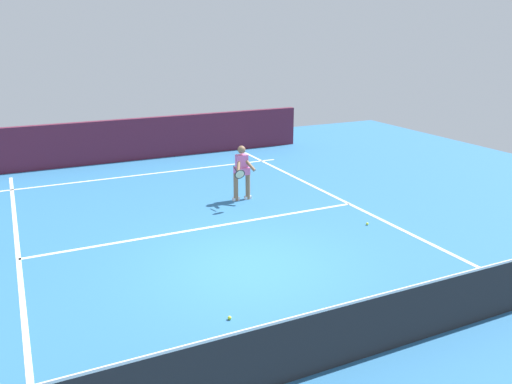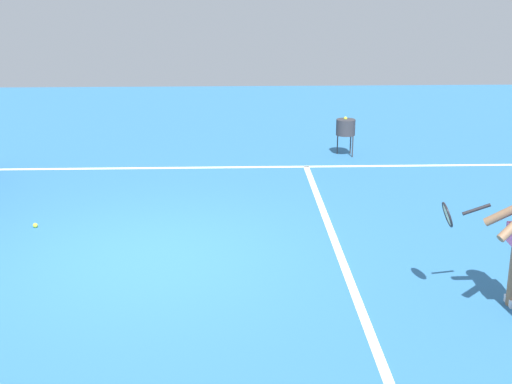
% 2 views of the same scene
% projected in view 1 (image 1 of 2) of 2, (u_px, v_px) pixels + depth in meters
% --- Properties ---
extents(ground_plane, '(26.88, 26.88, 0.00)m').
position_uv_depth(ground_plane, '(248.00, 267.00, 10.41)').
color(ground_plane, teal).
extents(court_back_wall, '(13.34, 0.24, 1.52)m').
position_uv_depth(court_back_wall, '(133.00, 139.00, 18.82)').
color(court_back_wall, '#561E33').
rests_on(court_back_wall, ground).
extents(baseline_marking, '(9.34, 0.10, 0.01)m').
position_uv_depth(baseline_marking, '(149.00, 174.00, 17.15)').
color(baseline_marking, white).
rests_on(baseline_marking, ground).
extents(service_line_marking, '(8.34, 0.10, 0.01)m').
position_uv_depth(service_line_marking, '(207.00, 228.00, 12.47)').
color(service_line_marking, white).
rests_on(service_line_marking, ground).
extents(sideline_left_marking, '(0.10, 18.68, 0.01)m').
position_uv_depth(sideline_left_marking, '(409.00, 233.00, 12.13)').
color(sideline_left_marking, white).
rests_on(sideline_left_marking, ground).
extents(sideline_right_marking, '(0.10, 18.68, 0.01)m').
position_uv_depth(sideline_right_marking, '(24.00, 313.00, 8.69)').
color(sideline_right_marking, white).
rests_on(sideline_right_marking, ground).
extents(court_net, '(9.02, 0.08, 1.07)m').
position_uv_depth(court_net, '(352.00, 332.00, 7.26)').
color(court_net, '#4C4C51').
rests_on(court_net, ground).
extents(tennis_player, '(0.79, 0.92, 1.55)m').
position_uv_depth(tennis_player, '(242.00, 171.00, 14.27)').
color(tennis_player, '#8C6647').
rests_on(tennis_player, ground).
extents(tennis_ball_near, '(0.07, 0.07, 0.07)m').
position_uv_depth(tennis_ball_near, '(367.00, 224.00, 12.64)').
color(tennis_ball_near, '#D1E533').
rests_on(tennis_ball_near, ground).
extents(tennis_ball_mid, '(0.07, 0.07, 0.07)m').
position_uv_depth(tennis_ball_mid, '(230.00, 318.00, 8.50)').
color(tennis_ball_mid, '#D1E533').
rests_on(tennis_ball_mid, ground).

